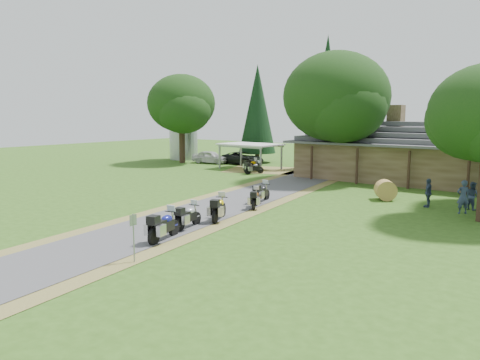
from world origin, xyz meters
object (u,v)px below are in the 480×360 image
Objects in this scene: silo at (183,131)px; motorcycle_carport_b at (254,168)px; lodge at (427,152)px; motorcycle_row_e at (262,192)px; car_white_sedan at (211,155)px; motorcycle_row_b at (188,215)px; motorcycle_row_d at (255,198)px; motorcycle_row_a at (164,224)px; motorcycle_row_c at (219,207)px; motorcycle_carport_a at (252,165)px; hay_bale at (386,190)px; carport at (250,156)px; car_dark_suv at (243,155)px.

silo reaches higher than motorcycle_carport_b.
lodge is 11.24× the size of motorcycle_row_e.
car_white_sedan is at bearing 179.56° from lodge.
motorcycle_row_b is 1.07× the size of motorcycle_carport_b.
motorcycle_row_d is 15.50m from motorcycle_carport_b.
motorcycle_row_e is 13.67m from motorcycle_carport_b.
motorcycle_row_a is 1.04× the size of motorcycle_row_c.
motorcycle_carport_a is 16.81m from hay_bale.
motorcycle_carport_b is at bearing -22.65° from silo.
carport is at bearing -174.90° from lodge.
lodge is 4.02× the size of car_white_sedan.
motorcycle_carport_a is at bearing 156.29° from hay_bale.
car_white_sedan is 8.66m from motorcycle_carport_a.
motorcycle_carport_a is (-15.13, -3.12, -1.81)m from lodge.
motorcycle_row_c is at bearing -148.70° from car_white_sedan.
car_white_sedan is at bearing 22.81° from motorcycle_row_a.
lodge reaches higher than hay_bale.
motorcycle_row_c is at bearing 157.09° from motorcycle_row_d.
carport is 4.37m from car_dark_suv.
car_dark_suv is at bearing -79.16° from car_white_sedan.
carport is 26.79m from motorcycle_row_a.
carport reaches higher than hay_bale.
car_white_sedan is 2.56× the size of motorcycle_row_a.
car_dark_suv reaches higher than car_white_sedan.
lodge reaches higher than car_dark_suv.
car_white_sedan is 1.00× the size of car_dark_suv.
motorcycle_row_a reaches higher than motorcycle_row_b.
hay_bale is (14.19, -5.47, 0.04)m from motorcycle_carport_b.
car_dark_suv is 2.85× the size of motorcycle_row_b.
carport reaches higher than motorcycle_row_b.
silo is 1.17× the size of carport.
motorcycle_carport_a is (-9.52, 12.14, -0.01)m from motorcycle_row_e.
car_dark_suv is 21.90m from motorcycle_row_e.
car_white_sedan reaches higher than motorcycle_carport_a.
motorcycle_row_d is (11.61, -15.53, -0.66)m from carport.
motorcycle_row_a is 8.19m from motorcycle_row_d.
lodge reaches higher than motorcycle_carport_b.
carport is (-16.50, -1.47, -1.19)m from lodge.
lodge reaches higher than motorcycle_row_d.
motorcycle_row_c is (11.94, -19.23, -0.58)m from carport.
silo is 6.39m from car_white_sedan.
silo is 14.77m from motorcycle_carport_a.
motorcycle_carport_b is (2.58, -2.93, -0.66)m from carport.
carport is (12.28, -3.27, -2.14)m from silo.
motorcycle_carport_b is 1.38× the size of hay_bale.
lodge is 28.85m from silo.
lodge reaches higher than carport.
hay_bale is (4.23, 15.27, -0.08)m from motorcycle_row_a.
motorcycle_row_d is at bearing -143.64° from car_white_sedan.
hay_bale is at bearing -63.89° from motorcycle_row_d.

